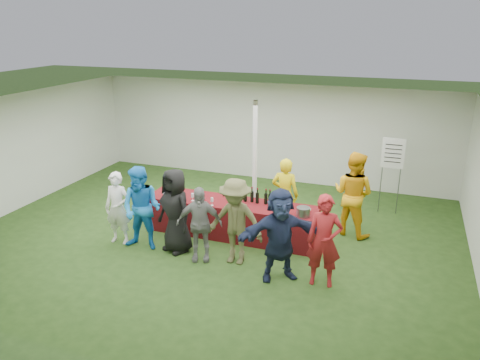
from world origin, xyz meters
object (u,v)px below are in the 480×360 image
(customer_2, at_px, (175,211))
(customer_3, at_px, (199,224))
(serving_table, at_px, (231,218))
(staff_back, at_px, (353,194))
(wine_list_sign, at_px, (393,159))
(dump_bucket, at_px, (303,212))
(customer_6, at_px, (324,241))
(customer_5, at_px, (280,235))
(customer_0, at_px, (118,208))
(customer_4, at_px, (235,222))
(customer_1, at_px, (142,209))
(staff_pourer, at_px, (285,195))

(customer_2, distance_m, customer_3, 0.62)
(serving_table, height_order, staff_back, staff_back)
(wine_list_sign, bearing_deg, customer_3, -131.78)
(staff_back, distance_m, customer_2, 3.66)
(dump_bucket, relative_size, customer_6, 0.16)
(customer_3, relative_size, customer_5, 0.87)
(serving_table, height_order, customer_0, customer_0)
(customer_4, bearing_deg, customer_5, -14.17)
(staff_back, height_order, customer_3, staff_back)
(wine_list_sign, distance_m, customer_3, 4.82)
(customer_1, xyz_separation_m, customer_3, (1.24, -0.04, -0.11))
(customer_6, bearing_deg, customer_3, 171.29)
(customer_1, height_order, customer_6, customer_1)
(dump_bucket, height_order, customer_0, customer_0)
(dump_bucket, distance_m, customer_3, 1.99)
(dump_bucket, bearing_deg, customer_4, -141.84)
(staff_pourer, xyz_separation_m, customer_0, (-2.98, -1.74, -0.06))
(serving_table, height_order, dump_bucket, dump_bucket)
(customer_2, xyz_separation_m, customer_6, (2.91, -0.26, -0.03))
(staff_back, relative_size, customer_3, 1.24)
(staff_pourer, bearing_deg, customer_0, 31.69)
(serving_table, relative_size, dump_bucket, 13.82)
(staff_back, xyz_separation_m, customer_0, (-4.36, -2.02, -0.16))
(customer_0, distance_m, customer_4, 2.51)
(dump_bucket, bearing_deg, customer_0, -166.45)
(customer_0, relative_size, customer_1, 0.89)
(customer_1, xyz_separation_m, customer_5, (2.82, -0.18, -0.01))
(customer_3, bearing_deg, customer_1, 159.48)
(customer_0, bearing_deg, staff_pourer, 27.18)
(staff_back, height_order, customer_4, staff_back)
(customer_5, bearing_deg, customer_1, 144.55)
(customer_2, distance_m, customer_6, 2.93)
(customer_0, height_order, customer_3, customer_0)
(staff_back, bearing_deg, customer_6, 105.63)
(customer_3, distance_m, customer_6, 2.33)
(staff_back, xyz_separation_m, customer_2, (-3.11, -1.94, -0.06))
(customer_6, bearing_deg, dump_bucket, 112.91)
(dump_bucket, xyz_separation_m, customer_0, (-3.57, -0.86, -0.10))
(customer_0, bearing_deg, customer_2, 0.49)
(customer_1, distance_m, customer_2, 0.67)
(customer_1, relative_size, customer_4, 1.02)
(customer_3, bearing_deg, customer_6, -20.57)
(staff_back, distance_m, customer_1, 4.30)
(wine_list_sign, xyz_separation_m, customer_5, (-1.60, -3.70, -0.48))
(staff_pourer, bearing_deg, staff_back, -167.44)
(dump_bucket, relative_size, customer_1, 0.16)
(customer_0, bearing_deg, customer_5, -7.14)
(wine_list_sign, xyz_separation_m, customer_1, (-4.43, -3.53, -0.48))
(wine_list_sign, xyz_separation_m, staff_back, (-0.66, -1.45, -0.42))
(customer_6, bearing_deg, customer_2, 168.15)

